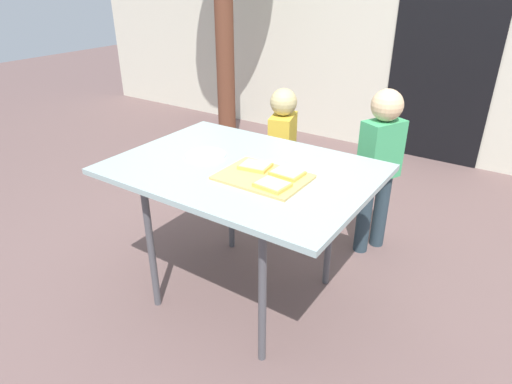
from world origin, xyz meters
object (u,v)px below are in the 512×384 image
object	(u,v)px
pizza_slice_far_left	(256,166)
plate_white_right	(312,168)
plate_white_left	(206,155)
child_right	(380,161)
dining_table	(243,177)
cutting_board	(263,177)
pizza_slice_near_right	(272,185)
child_left	(282,149)
pizza_slice_far_right	(287,173)

from	to	relation	value
pizza_slice_far_left	plate_white_right	world-z (taller)	pizza_slice_far_left
plate_white_left	child_right	distance (m)	1.06
pizza_slice_far_left	plate_white_right	size ratio (longest dim) A/B	0.75
dining_table	cutting_board	world-z (taller)	cutting_board
dining_table	cutting_board	bearing A→B (deg)	-19.83
dining_table	pizza_slice_far_left	world-z (taller)	pizza_slice_far_left
pizza_slice_far_left	plate_white_right	xyz separation A→B (m)	(0.22, 0.16, -0.02)
pizza_slice_near_right	plate_white_right	bearing A→B (deg)	81.56
pizza_slice_near_right	pizza_slice_far_left	bearing A→B (deg)	143.18
pizza_slice_far_left	child_left	distance (m)	0.88
pizza_slice_far_right	child_right	world-z (taller)	child_right
pizza_slice_near_right	child_left	bearing A→B (deg)	118.09
cutting_board	plate_white_right	xyz separation A→B (m)	(0.14, 0.22, -0.00)
child_right	child_left	bearing A→B (deg)	-176.53
pizza_slice_far_left	child_left	xyz separation A→B (m)	(-0.32, 0.79, -0.24)
plate_white_right	child_right	size ratio (longest dim) A/B	0.20
pizza_slice_near_right	child_left	xyz separation A→B (m)	(-0.49, 0.92, -0.24)
dining_table	pizza_slice_far_right	world-z (taller)	pizza_slice_far_right
pizza_slice_far_right	pizza_slice_far_left	size ratio (longest dim) A/B	0.93
plate_white_left	pizza_slice_far_left	bearing A→B (deg)	-0.86
cutting_board	child_right	world-z (taller)	child_right
pizza_slice_far_right	pizza_slice_near_right	bearing A→B (deg)	-86.62
pizza_slice_near_right	plate_white_left	bearing A→B (deg)	164.41
cutting_board	child_left	bearing A→B (deg)	115.12
pizza_slice_far_right	pizza_slice_far_left	xyz separation A→B (m)	(-0.17, -0.01, 0.00)
pizza_slice_near_right	child_right	size ratio (longest dim) A/B	0.14
pizza_slice_far_right	child_right	bearing A→B (deg)	78.44
dining_table	child_left	xyz separation A→B (m)	(-0.24, 0.79, -0.16)
child_left	pizza_slice_near_right	bearing A→B (deg)	-61.91
plate_white_right	dining_table	bearing A→B (deg)	-150.82
cutting_board	plate_white_right	bearing A→B (deg)	58.16
pizza_slice_far_left	plate_white_right	distance (m)	0.27
dining_table	plate_white_left	world-z (taller)	plate_white_left
pizza_slice_near_right	child_right	xyz separation A→B (m)	(0.16, 0.96, -0.18)
pizza_slice_far_left	cutting_board	bearing A→B (deg)	-35.81
dining_table	child_left	distance (m)	0.84
cutting_board	pizza_slice_far_right	xyz separation A→B (m)	(0.09, 0.07, 0.02)
dining_table	pizza_slice_far_left	size ratio (longest dim) A/B	8.08
dining_table	child_left	world-z (taller)	child_left
dining_table	child_right	xyz separation A→B (m)	(0.41, 0.83, -0.11)
pizza_slice_near_right	child_left	world-z (taller)	child_left
dining_table	plate_white_right	distance (m)	0.34
plate_white_right	child_right	distance (m)	0.70
pizza_slice_far_right	child_right	size ratio (longest dim) A/B	0.14
plate_white_left	child_left	xyz separation A→B (m)	(-0.00, 0.78, -0.22)
pizza_slice_far_left	plate_white_right	bearing A→B (deg)	36.34
pizza_slice_far_right	cutting_board	bearing A→B (deg)	-140.64
pizza_slice_far_right	child_left	xyz separation A→B (m)	(-0.48, 0.78, -0.24)
pizza_slice_near_right	pizza_slice_far_right	xyz separation A→B (m)	(-0.01, 0.14, 0.00)
child_right	pizza_slice_near_right	bearing A→B (deg)	-99.39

